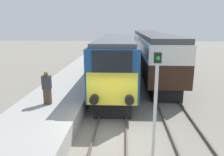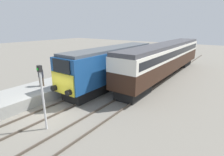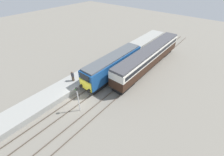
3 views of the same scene
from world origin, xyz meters
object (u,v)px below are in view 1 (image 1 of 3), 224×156
object	(u,v)px
locomotive	(117,60)
person_on_platform	(47,88)
signal_post	(156,98)
passenger_carriage	(151,48)

from	to	relation	value
locomotive	person_on_platform	world-z (taller)	locomotive
locomotive	signal_post	size ratio (longest dim) A/B	3.37
signal_post	person_on_platform	bearing A→B (deg)	148.72
locomotive	passenger_carriage	distance (m)	7.19
locomotive	person_on_platform	bearing A→B (deg)	-118.35
locomotive	passenger_carriage	xyz separation A→B (m)	(3.40, 6.33, 0.28)
locomotive	signal_post	world-z (taller)	locomotive
passenger_carriage	person_on_platform	xyz separation A→B (m)	(-6.73, -12.50, -0.74)
passenger_carriage	signal_post	distance (m)	15.65
locomotive	person_on_platform	size ratio (longest dim) A/B	7.78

